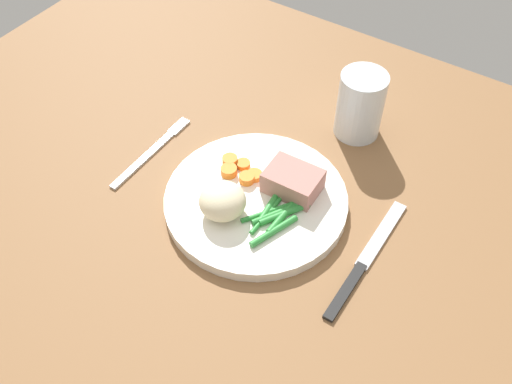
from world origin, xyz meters
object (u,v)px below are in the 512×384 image
Objects in this scene: fork at (151,152)px; water_glass at (360,109)px; meat_portion at (293,181)px; knife at (365,261)px; dinner_plate at (256,201)px.

fork is 30.94cm from water_glass.
fork is at bearing -169.13° from meat_portion.
knife is (34.37, -0.03, -0.00)cm from fork.
fork is at bearing -176.59° from knife.
water_glass is at bearing 85.24° from meat_portion.
dinner_plate reaches higher than fork.
meat_portion is at bearing -94.76° from water_glass.
knife is (13.02, -4.13, -3.00)cm from meat_portion.
dinner_plate is 3.42× the size of meat_portion.
meat_portion is 0.70× the size of water_glass.
fork is 0.81× the size of knife.
water_glass is at bearing 122.92° from knife.
meat_portion is 13.98cm from knife.
knife is (16.31, -0.29, -0.60)cm from dinner_plate.
water_glass is at bearing 43.48° from fork.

